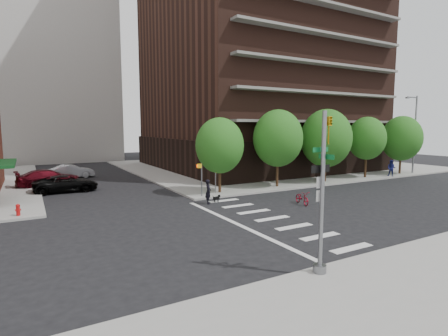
{
  "coord_description": "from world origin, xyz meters",
  "views": [
    {
      "loc": [
        -9.77,
        -16.65,
        5.57
      ],
      "look_at": [
        3.0,
        6.0,
        2.5
      ],
      "focal_mm": 28.0,
      "sensor_mm": 36.0,
      "label": 1
    }
  ],
  "objects_px": {
    "traffic_signal": "(322,206)",
    "parked_car_silver": "(72,171)",
    "fire_hydrant": "(18,209)",
    "dog_walker": "(208,192)",
    "pedestrian_far": "(391,168)",
    "parked_car_maroon": "(49,178)",
    "parked_car_black": "(66,184)",
    "scooter": "(302,198)"
  },
  "relations": [
    {
      "from": "traffic_signal",
      "to": "parked_car_silver",
      "type": "xyz_separation_m",
      "value": [
        -5.26,
        31.85,
        -1.95
      ]
    },
    {
      "from": "fire_hydrant",
      "to": "parked_car_silver",
      "type": "xyz_separation_m",
      "value": [
        4.77,
        16.55,
        0.2
      ]
    },
    {
      "from": "fire_hydrant",
      "to": "parked_car_silver",
      "type": "bearing_deg",
      "value": 73.94
    },
    {
      "from": "dog_walker",
      "to": "traffic_signal",
      "type": "bearing_deg",
      "value": -168.69
    },
    {
      "from": "dog_walker",
      "to": "pedestrian_far",
      "type": "xyz_separation_m",
      "value": [
        23.54,
        1.89,
        0.16
      ]
    },
    {
      "from": "traffic_signal",
      "to": "parked_car_maroon",
      "type": "relative_size",
      "value": 1.08
    },
    {
      "from": "traffic_signal",
      "to": "parked_car_silver",
      "type": "height_order",
      "value": "traffic_signal"
    },
    {
      "from": "parked_car_black",
      "to": "parked_car_silver",
      "type": "distance_m",
      "value": 8.64
    },
    {
      "from": "traffic_signal",
      "to": "fire_hydrant",
      "type": "bearing_deg",
      "value": 123.26
    },
    {
      "from": "traffic_signal",
      "to": "dog_walker",
      "type": "xyz_separation_m",
      "value": [
        1.94,
        13.11,
        -1.8
      ]
    },
    {
      "from": "dog_walker",
      "to": "parked_car_black",
      "type": "bearing_deg",
      "value": 59.66
    },
    {
      "from": "parked_car_maroon",
      "to": "parked_car_silver",
      "type": "height_order",
      "value": "parked_car_maroon"
    },
    {
      "from": "parked_car_black",
      "to": "parked_car_silver",
      "type": "bearing_deg",
      "value": -8.61
    },
    {
      "from": "scooter",
      "to": "dog_walker",
      "type": "xyz_separation_m",
      "value": [
        -5.86,
        3.44,
        0.42
      ]
    },
    {
      "from": "fire_hydrant",
      "to": "scooter",
      "type": "height_order",
      "value": "scooter"
    },
    {
      "from": "parked_car_maroon",
      "to": "scooter",
      "type": "bearing_deg",
      "value": -144.02
    },
    {
      "from": "parked_car_black",
      "to": "parked_car_silver",
      "type": "height_order",
      "value": "parked_car_silver"
    },
    {
      "from": "parked_car_black",
      "to": "dog_walker",
      "type": "distance_m",
      "value": 13.31
    },
    {
      "from": "traffic_signal",
      "to": "fire_hydrant",
      "type": "xyz_separation_m",
      "value": [
        -10.03,
        15.29,
        -2.15
      ]
    },
    {
      "from": "fire_hydrant",
      "to": "dog_walker",
      "type": "height_order",
      "value": "dog_walker"
    },
    {
      "from": "scooter",
      "to": "dog_walker",
      "type": "bearing_deg",
      "value": 163.16
    },
    {
      "from": "pedestrian_far",
      "to": "parked_car_black",
      "type": "bearing_deg",
      "value": -120.34
    },
    {
      "from": "dog_walker",
      "to": "parked_car_silver",
      "type": "bearing_deg",
      "value": 40.76
    },
    {
      "from": "traffic_signal",
      "to": "pedestrian_far",
      "type": "xyz_separation_m",
      "value": [
        25.48,
        14.99,
        -1.64
      ]
    },
    {
      "from": "parked_car_black",
      "to": "scooter",
      "type": "height_order",
      "value": "parked_car_black"
    },
    {
      "from": "traffic_signal",
      "to": "pedestrian_far",
      "type": "distance_m",
      "value": 29.61
    },
    {
      "from": "parked_car_silver",
      "to": "scooter",
      "type": "bearing_deg",
      "value": -152.35
    },
    {
      "from": "parked_car_maroon",
      "to": "dog_walker",
      "type": "distance_m",
      "value": 16.99
    },
    {
      "from": "scooter",
      "to": "parked_car_maroon",
      "type": "bearing_deg",
      "value": 145.33
    },
    {
      "from": "parked_car_silver",
      "to": "traffic_signal",
      "type": "bearing_deg",
      "value": -173.46
    },
    {
      "from": "dog_walker",
      "to": "pedestrian_far",
      "type": "bearing_deg",
      "value": -65.69
    },
    {
      "from": "parked_car_black",
      "to": "dog_walker",
      "type": "relative_size",
      "value": 2.91
    },
    {
      "from": "dog_walker",
      "to": "pedestrian_far",
      "type": "relative_size",
      "value": 0.99
    },
    {
      "from": "parked_car_black",
      "to": "pedestrian_far",
      "type": "distance_m",
      "value": 33.14
    },
    {
      "from": "scooter",
      "to": "parked_car_silver",
      "type": "bearing_deg",
      "value": 134.1
    },
    {
      "from": "traffic_signal",
      "to": "dog_walker",
      "type": "distance_m",
      "value": 13.37
    },
    {
      "from": "parked_car_maroon",
      "to": "parked_car_silver",
      "type": "xyz_separation_m",
      "value": [
        2.47,
        4.77,
        -0.05
      ]
    },
    {
      "from": "traffic_signal",
      "to": "parked_car_black",
      "type": "distance_m",
      "value": 24.31
    },
    {
      "from": "parked_car_silver",
      "to": "pedestrian_far",
      "type": "distance_m",
      "value": 35.06
    },
    {
      "from": "parked_car_black",
      "to": "scooter",
      "type": "xyz_separation_m",
      "value": [
        14.4,
        -13.65,
        -0.25
      ]
    },
    {
      "from": "parked_car_maroon",
      "to": "scooter",
      "type": "relative_size",
      "value": 3.06
    },
    {
      "from": "dog_walker",
      "to": "fire_hydrant",
      "type": "bearing_deg",
      "value": 99.38
    }
  ]
}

